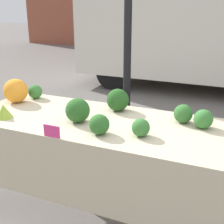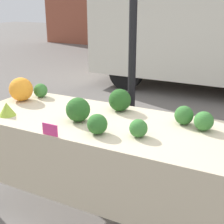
{
  "view_description": "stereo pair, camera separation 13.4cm",
  "coord_description": "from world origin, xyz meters",
  "views": [
    {
      "loc": [
        0.85,
        -1.95,
        1.69
      ],
      "look_at": [
        0.0,
        0.0,
        0.94
      ],
      "focal_mm": 50.0,
      "sensor_mm": 36.0,
      "label": 1
    },
    {
      "loc": [
        0.97,
        -1.89,
        1.69
      ],
      "look_at": [
        0.0,
        0.0,
        0.94
      ],
      "focal_mm": 50.0,
      "sensor_mm": 36.0,
      "label": 2
    }
  ],
  "objects": [
    {
      "name": "market_table",
      "position": [
        0.0,
        -0.07,
        0.76
      ],
      "size": [
        2.24,
        0.82,
        0.86
      ],
      "color": "beige",
      "rests_on": "ground_plane"
    },
    {
      "name": "broccoli_head_6",
      "position": [
        -0.88,
        0.27,
        0.92
      ],
      "size": [
        0.13,
        0.13,
        0.13
      ],
      "color": "#387533",
      "rests_on": "market_table"
    },
    {
      "name": "broccoli_head_7",
      "position": [
        0.62,
        0.15,
        0.93
      ],
      "size": [
        0.13,
        0.13,
        0.13
      ],
      "color": "#387533",
      "rests_on": "market_table"
    },
    {
      "name": "broccoli_head_4",
      "position": [
        -0.23,
        -0.09,
        0.95
      ],
      "size": [
        0.18,
        0.18,
        0.18
      ],
      "color": "#285B23",
      "rests_on": "market_table"
    },
    {
      "name": "broccoli_head_0",
      "position": [
        0.01,
        -0.23,
        0.93
      ],
      "size": [
        0.14,
        0.14,
        0.14
      ],
      "color": "#2D6628",
      "rests_on": "market_table"
    },
    {
      "name": "parked_truck",
      "position": [
        -0.26,
        4.69,
        1.38
      ],
      "size": [
        4.56,
        2.23,
        2.6
      ],
      "color": "silver",
      "rests_on": "ground_plane"
    },
    {
      "name": "romanesco_head",
      "position": [
        -0.79,
        -0.24,
        0.91
      ],
      "size": [
        0.13,
        0.13,
        0.1
      ],
      "color": "#93B238",
      "rests_on": "market_table"
    },
    {
      "name": "ground_plane",
      "position": [
        0.0,
        0.0,
        0.0
      ],
      "size": [
        40.0,
        40.0,
        0.0
      ],
      "primitive_type": "plane",
      "color": "slate"
    },
    {
      "name": "tent_pole",
      "position": [
        -0.15,
        0.7,
        1.15
      ],
      "size": [
        0.07,
        0.07,
        2.29
      ],
      "color": "black",
      "rests_on": "ground_plane"
    },
    {
      "name": "broccoli_head_3",
      "position": [
        -0.06,
        0.26,
        0.95
      ],
      "size": [
        0.18,
        0.18,
        0.18
      ],
      "color": "#23511E",
      "rests_on": "market_table"
    },
    {
      "name": "orange_cauliflower",
      "position": [
        -0.96,
        0.11,
        0.96
      ],
      "size": [
        0.21,
        0.21,
        0.21
      ],
      "color": "orange",
      "rests_on": "market_table"
    },
    {
      "name": "broccoli_head_2",
      "position": [
        0.47,
        0.2,
        0.93
      ],
      "size": [
        0.14,
        0.14,
        0.14
      ],
      "color": "#336B2D",
      "rests_on": "market_table"
    },
    {
      "name": "broccoli_head_5",
      "position": [
        0.27,
        -0.15,
        0.92
      ],
      "size": [
        0.12,
        0.12,
        0.12
      ],
      "color": "#387533",
      "rests_on": "market_table"
    },
    {
      "name": "price_sign",
      "position": [
        -0.25,
        -0.4,
        0.9
      ],
      "size": [
        0.12,
        0.01,
        0.08
      ],
      "color": "#E53D84",
      "rests_on": "market_table"
    }
  ]
}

